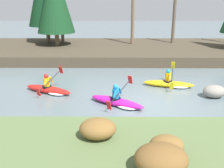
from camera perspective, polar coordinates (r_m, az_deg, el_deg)
The scene contains 12 objects.
ground_plane at distance 12.13m, azimuth 7.68°, elevation -4.50°, with size 90.00×90.00×0.00m, color slate.
riverbank_far at distance 22.55m, azimuth 4.36°, elevation 7.30°, with size 44.00×8.95×0.74m.
bare_tree_upstream at distance 24.37m, azimuth -10.96°, elevation 16.21°, with size 3.69×3.64×6.70m.
bare_tree_mid_upstream at distance 23.29m, azimuth 4.67°, elevation 17.09°, with size 4.01×3.96×7.31m.
bare_tree_mid_downstream at distance 24.52m, azimuth 13.46°, elevation 14.92°, with size 3.14×3.11×5.66m.
shrub_clump_nearest at distance 7.73m, azimuth -3.11°, elevation -9.67°, with size 1.08×0.90×0.59m.
shrub_clump_second at distance 6.44m, azimuth 10.64°, elevation -15.74°, with size 1.27×1.06×0.69m.
shrub_clump_third at distance 7.18m, azimuth 11.81°, elevation -12.88°, with size 0.91×0.76×0.49m.
kayaker_lead at distance 14.65m, azimuth 12.63°, elevation 0.11°, with size 2.79×2.05×1.20m.
kayaker_middle at distance 11.84m, azimuth 1.48°, elevation -3.88°, with size 2.62×1.98×1.20m.
kayaker_trailing at distance 13.77m, azimuth -13.38°, elevation -1.13°, with size 2.70×1.96×1.20m.
boulder_midstream at distance 13.73m, azimuth 21.38°, elevation -1.49°, with size 1.10×0.86×0.62m.
Camera 1 is at (-1.53, -11.08, 4.68)m, focal length 42.00 mm.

